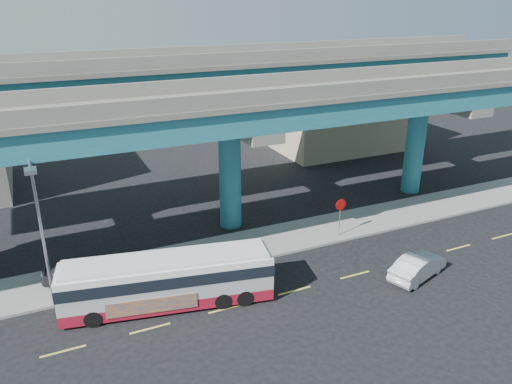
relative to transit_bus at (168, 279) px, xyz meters
name	(u,v)px	position (x,y,z in m)	size (l,w,h in m)	color
ground	(292,288)	(6.57, -1.31, -1.52)	(120.00, 120.00, 0.00)	black
sidewalk	(251,245)	(6.57, 4.19, -1.44)	(70.00, 4.00, 0.15)	gray
lane_markings	(294,291)	(6.57, -1.61, -1.51)	(58.00, 0.12, 0.01)	#D8C64C
viaduct	(228,95)	(6.57, 7.79, 7.62)	(52.00, 12.40, 11.70)	#215F7E
building_beige	(339,113)	(24.57, 21.67, 1.99)	(14.00, 10.23, 7.00)	tan
transit_bus	(168,279)	(0.00, 0.00, 0.00)	(11.01, 4.31, 2.77)	maroon
sedan	(418,266)	(13.67, -3.25, -0.83)	(4.38, 2.68, 1.36)	silver
parked_car	(76,270)	(-4.14, 4.27, -0.75)	(3.79, 1.94, 1.24)	#2F3035
street_lamp	(38,212)	(-5.51, 2.11, 3.92)	(0.50, 2.64, 8.19)	gray
stop_sign	(340,209)	(12.39, 2.86, 0.54)	(0.79, 0.08, 2.63)	gray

